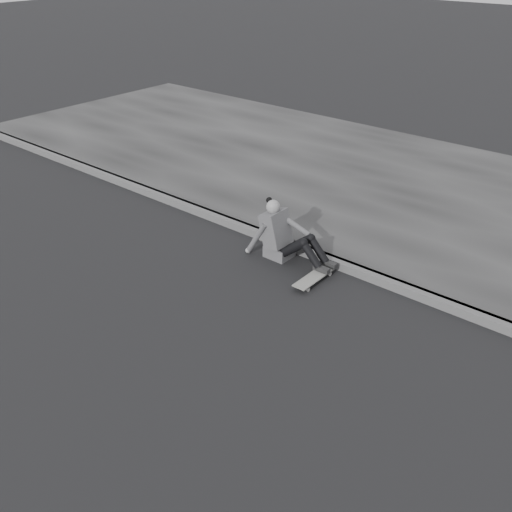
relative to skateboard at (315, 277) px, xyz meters
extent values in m
plane|color=black|center=(1.98, -2.05, -0.07)|extent=(80.00, 80.00, 0.00)
cube|color=#555555|center=(1.98, 0.53, -0.01)|extent=(24.00, 0.16, 0.12)
cylinder|color=#9B9B96|center=(-0.07, -0.26, -0.04)|extent=(0.03, 0.05, 0.05)
cylinder|color=#9B9B96|center=(0.07, -0.26, -0.04)|extent=(0.03, 0.05, 0.05)
cylinder|color=#9B9B96|center=(-0.07, 0.26, -0.04)|extent=(0.03, 0.05, 0.05)
cylinder|color=#9B9B96|center=(0.07, 0.26, -0.04)|extent=(0.03, 0.05, 0.05)
cube|color=#2B2B2D|center=(0.00, -0.26, -0.02)|extent=(0.16, 0.04, 0.03)
cube|color=#2B2B2D|center=(0.00, 0.26, -0.02)|extent=(0.16, 0.04, 0.03)
cube|color=slate|center=(0.00, 0.00, 0.01)|extent=(0.20, 0.78, 0.02)
cube|color=#525154|center=(-0.80, 0.25, 0.02)|extent=(0.36, 0.34, 0.18)
cube|color=#525154|center=(-0.87, 0.25, 0.36)|extent=(0.37, 0.40, 0.57)
cube|color=#525154|center=(-1.00, 0.25, 0.48)|extent=(0.14, 0.30, 0.20)
cylinder|color=#979797|center=(-0.92, 0.25, 0.60)|extent=(0.09, 0.09, 0.08)
sphere|color=#979797|center=(-0.93, 0.25, 0.69)|extent=(0.20, 0.20, 0.20)
sphere|color=black|center=(-1.02, 0.27, 0.76)|extent=(0.09, 0.09, 0.09)
cylinder|color=black|center=(-0.49, 0.16, 0.21)|extent=(0.43, 0.13, 0.39)
cylinder|color=black|center=(-0.49, 0.34, 0.21)|extent=(0.43, 0.13, 0.39)
cylinder|color=black|center=(-0.19, 0.16, 0.21)|extent=(0.35, 0.11, 0.36)
cylinder|color=black|center=(-0.19, 0.34, 0.21)|extent=(0.35, 0.11, 0.36)
sphere|color=black|center=(-0.32, 0.16, 0.35)|extent=(0.13, 0.13, 0.13)
sphere|color=black|center=(-0.32, 0.34, 0.35)|extent=(0.13, 0.13, 0.13)
cube|color=#262626|center=(0.00, 0.16, 0.05)|extent=(0.24, 0.08, 0.07)
cube|color=#262626|center=(0.00, 0.34, 0.05)|extent=(0.24, 0.08, 0.07)
cylinder|color=#525154|center=(-1.07, 0.04, 0.22)|extent=(0.38, 0.08, 0.58)
sphere|color=#979797|center=(-1.22, 0.03, -0.03)|extent=(0.08, 0.08, 0.08)
cylinder|color=#525154|center=(-0.63, 0.41, 0.42)|extent=(0.48, 0.08, 0.21)
camera|label=1|loc=(3.61, -5.60, 4.06)|focal=40.00mm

